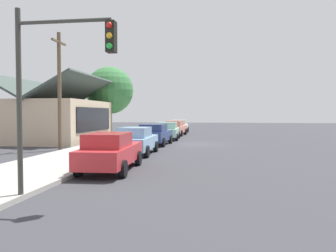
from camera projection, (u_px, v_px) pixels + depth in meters
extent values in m
plane|color=#38383D|center=(194.00, 144.00, 25.49)|extent=(120.00, 120.00, 0.00)
cube|color=#A3A099|center=(124.00, 142.00, 26.30)|extent=(60.00, 4.20, 0.16)
cube|color=red|center=(111.00, 154.00, 13.65)|extent=(4.77, 1.91, 0.70)
cube|color=#A9272B|center=(108.00, 140.00, 13.16)|extent=(2.32, 1.60, 0.56)
cylinder|color=black|center=(102.00, 158.00, 15.20)|extent=(0.67, 0.25, 0.66)
cylinder|color=black|center=(138.00, 158.00, 15.03)|extent=(0.67, 0.25, 0.66)
cylinder|color=black|center=(79.00, 168.00, 12.30)|extent=(0.67, 0.25, 0.66)
cylinder|color=black|center=(123.00, 169.00, 12.13)|extent=(0.67, 0.25, 0.66)
cube|color=#8CB7E0|center=(137.00, 143.00, 19.06)|extent=(4.44, 1.76, 0.70)
cube|color=#779CBE|center=(135.00, 132.00, 18.60)|extent=(2.13, 1.54, 0.56)
cylinder|color=black|center=(128.00, 146.00, 20.55)|extent=(0.66, 0.22, 0.66)
cylinder|color=black|center=(156.00, 147.00, 20.31)|extent=(0.66, 0.22, 0.66)
cylinder|color=black|center=(115.00, 151.00, 17.84)|extent=(0.66, 0.22, 0.66)
cylinder|color=black|center=(147.00, 152.00, 17.60)|extent=(0.66, 0.22, 0.66)
cube|color=navy|center=(155.00, 136.00, 24.72)|extent=(4.49, 2.08, 0.70)
cube|color=navy|center=(154.00, 128.00, 24.27)|extent=(2.19, 1.74, 0.56)
cylinder|color=black|center=(148.00, 139.00, 26.26)|extent=(0.67, 0.25, 0.66)
cylinder|color=black|center=(170.00, 139.00, 25.90)|extent=(0.67, 0.25, 0.66)
cylinder|color=black|center=(138.00, 142.00, 23.58)|extent=(0.67, 0.25, 0.66)
cylinder|color=black|center=(163.00, 142.00, 23.22)|extent=(0.67, 0.25, 0.66)
cube|color=#9ED1BC|center=(168.00, 132.00, 29.93)|extent=(4.79, 2.10, 0.70)
cube|color=#86B1A0|center=(167.00, 125.00, 29.44)|extent=(2.34, 1.76, 0.56)
cylinder|color=black|center=(159.00, 135.00, 31.48)|extent=(0.67, 0.25, 0.66)
cylinder|color=black|center=(179.00, 135.00, 31.30)|extent=(0.67, 0.25, 0.66)
cylinder|color=black|center=(155.00, 137.00, 28.58)|extent=(0.67, 0.25, 0.66)
cylinder|color=black|center=(177.00, 137.00, 28.41)|extent=(0.67, 0.25, 0.66)
cube|color=#EA8C75|center=(176.00, 129.00, 35.35)|extent=(4.52, 1.99, 0.70)
cube|color=tan|center=(175.00, 123.00, 34.89)|extent=(2.21, 1.64, 0.56)
cylinder|color=black|center=(170.00, 132.00, 36.88)|extent=(0.67, 0.26, 0.66)
cylinder|color=black|center=(185.00, 132.00, 36.52)|extent=(0.67, 0.26, 0.66)
cylinder|color=black|center=(165.00, 133.00, 34.19)|extent=(0.67, 0.26, 0.66)
cylinder|color=black|center=(181.00, 133.00, 33.84)|extent=(0.67, 0.26, 0.66)
cube|color=silver|center=(180.00, 127.00, 40.79)|extent=(4.95, 2.04, 0.70)
cube|color=beige|center=(179.00, 122.00, 40.28)|extent=(2.40, 1.73, 0.56)
cylinder|color=black|center=(173.00, 129.00, 42.41)|extent=(0.67, 0.24, 0.66)
cylinder|color=black|center=(188.00, 129.00, 42.20)|extent=(0.67, 0.24, 0.66)
cylinder|color=black|center=(171.00, 130.00, 39.40)|extent=(0.67, 0.24, 0.66)
cylinder|color=black|center=(186.00, 131.00, 39.19)|extent=(0.67, 0.24, 0.66)
cube|color=#CCB293|center=(53.00, 121.00, 27.89)|extent=(9.02, 7.26, 3.44)
cube|color=black|center=(95.00, 119.00, 27.35)|extent=(7.22, 0.08, 1.93)
cube|color=#3F4C47|center=(73.00, 89.00, 27.53)|extent=(9.62, 3.93, 2.19)
cube|color=#3F4C47|center=(33.00, 90.00, 28.05)|extent=(9.62, 3.93, 2.19)
cylinder|color=brown|center=(110.00, 120.00, 33.96)|extent=(0.44, 0.44, 3.42)
sphere|color=#38753D|center=(110.00, 90.00, 33.84)|extent=(4.85, 4.85, 4.85)
cylinder|color=#383833|center=(19.00, 105.00, 8.91)|extent=(0.14, 0.14, 5.20)
cylinder|color=#383833|center=(63.00, 21.00, 8.63)|extent=(0.10, 2.60, 0.10)
cube|color=black|center=(111.00, 37.00, 8.46)|extent=(0.28, 0.24, 0.80)
sphere|color=red|center=(109.00, 25.00, 8.30)|extent=(0.16, 0.16, 0.16)
sphere|color=yellow|center=(109.00, 36.00, 8.31)|extent=(0.16, 0.16, 0.16)
sphere|color=green|center=(109.00, 46.00, 8.32)|extent=(0.16, 0.16, 0.16)
cylinder|color=brown|center=(59.00, 92.00, 20.91)|extent=(0.24, 0.24, 7.50)
cube|color=brown|center=(59.00, 42.00, 20.79)|extent=(1.80, 0.12, 0.12)
cylinder|color=red|center=(117.00, 146.00, 19.78)|extent=(0.22, 0.22, 0.55)
sphere|color=red|center=(117.00, 140.00, 19.77)|extent=(0.18, 0.18, 0.18)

